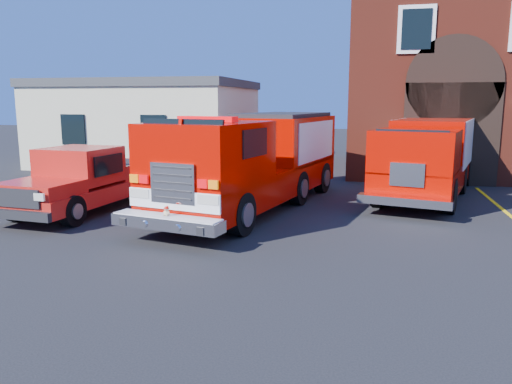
% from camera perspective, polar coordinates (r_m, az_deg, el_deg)
% --- Properties ---
extents(ground, '(100.00, 100.00, 0.00)m').
position_cam_1_polar(ground, '(12.49, 1.22, -4.91)').
color(ground, black).
rests_on(ground, ground).
extents(parking_stripe_mid, '(0.12, 3.00, 0.01)m').
position_cam_1_polar(parking_stripe_mid, '(16.65, 26.75, -2.15)').
color(parking_stripe_mid, yellow).
rests_on(parking_stripe_mid, ground).
extents(parking_stripe_far, '(0.12, 3.00, 0.01)m').
position_cam_1_polar(parking_stripe_far, '(19.52, 24.69, -0.30)').
color(parking_stripe_far, yellow).
rests_on(parking_stripe_far, ground).
extents(side_building, '(10.20, 8.20, 4.35)m').
position_cam_1_polar(side_building, '(27.32, -12.00, 7.83)').
color(side_building, beige).
rests_on(side_building, ground).
extents(fire_engine, '(4.53, 9.79, 2.91)m').
position_cam_1_polar(fire_engine, '(15.41, -0.11, 3.71)').
color(fire_engine, black).
rests_on(fire_engine, ground).
extents(pickup_truck, '(2.65, 6.09, 1.94)m').
position_cam_1_polar(pickup_truck, '(16.04, -18.75, 1.29)').
color(pickup_truck, black).
rests_on(pickup_truck, ground).
extents(secondary_truck, '(4.40, 8.49, 2.64)m').
position_cam_1_polar(secondary_truck, '(18.49, 19.09, 4.02)').
color(secondary_truck, black).
rests_on(secondary_truck, ground).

